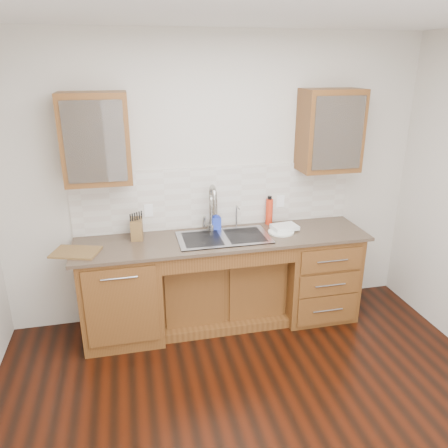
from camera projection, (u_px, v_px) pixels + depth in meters
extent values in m
cube|color=black|center=(268.00, 440.00, 3.04)|extent=(4.00, 3.50, 0.10)
cube|color=beige|center=(215.00, 181.00, 4.20)|extent=(4.00, 0.10, 2.70)
cube|color=#593014|center=(122.00, 293.00, 3.99)|extent=(0.70, 0.62, 0.88)
cube|color=#593014|center=(221.00, 286.00, 4.30)|extent=(1.20, 0.44, 0.70)
cube|color=#593014|center=(315.00, 272.00, 4.38)|extent=(0.70, 0.62, 0.88)
cube|color=#84705B|center=(223.00, 239.00, 4.02)|extent=(2.70, 0.65, 0.03)
cube|color=beige|center=(216.00, 197.00, 4.19)|extent=(2.70, 0.02, 0.59)
cube|color=#9E9EA5|center=(224.00, 246.00, 4.03)|extent=(0.84, 0.46, 0.19)
cylinder|color=#999993|center=(211.00, 210.00, 4.12)|extent=(0.04, 0.04, 0.40)
cylinder|color=#999993|center=(236.00, 216.00, 4.21)|extent=(0.02, 0.02, 0.24)
cube|color=#593014|center=(96.00, 139.00, 3.62)|extent=(0.55, 0.34, 0.75)
cube|color=#593014|center=(330.00, 131.00, 4.05)|extent=(0.55, 0.34, 0.75)
cube|color=white|center=(149.00, 211.00, 4.08)|extent=(0.08, 0.01, 0.12)
cube|color=white|center=(280.00, 201.00, 4.35)|extent=(0.08, 0.01, 0.12)
imported|color=#2139BB|center=(216.00, 220.00, 4.17)|extent=(0.09, 0.09, 0.19)
cylinder|color=red|center=(269.00, 212.00, 4.30)|extent=(0.09, 0.09, 0.26)
cylinder|color=white|center=(281.00, 232.00, 4.12)|extent=(0.32, 0.32, 0.01)
cube|color=silver|center=(285.00, 227.00, 4.16)|extent=(0.26, 0.20, 0.04)
cube|color=brown|center=(137.00, 229.00, 3.96)|extent=(0.12, 0.18, 0.19)
cube|color=#A37439|center=(76.00, 252.00, 3.68)|extent=(0.44, 0.37, 0.02)
imported|color=white|center=(81.00, 146.00, 3.61)|extent=(0.15, 0.15, 0.09)
imported|color=silver|center=(108.00, 145.00, 3.66)|extent=(0.13, 0.13, 0.09)
imported|color=silver|center=(321.00, 137.00, 4.05)|extent=(0.14, 0.14, 0.09)
imported|color=white|center=(341.00, 136.00, 4.09)|extent=(0.14, 0.14, 0.10)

